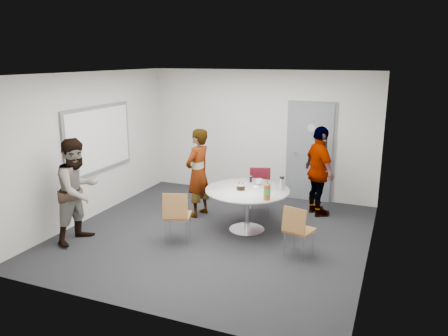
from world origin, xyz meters
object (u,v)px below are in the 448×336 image
at_px(door, 310,152).
at_px(whiteboard, 99,139).
at_px(chair_far, 260,186).
at_px(table, 249,195).
at_px(person_right, 319,171).
at_px(chair_near_right, 297,227).
at_px(person_main, 198,173).
at_px(person_left, 78,191).
at_px(chair_near_left, 177,212).

height_order(door, whiteboard, door).
bearing_deg(chair_far, whiteboard, 4.41).
height_order(door, table, door).
bearing_deg(door, person_right, -68.06).
height_order(whiteboard, chair_near_right, whiteboard).
relative_size(chair_near_right, person_main, 0.49).
distance_m(person_left, person_right, 4.33).
height_order(chair_near_right, chair_far, chair_far).
relative_size(door, chair_near_right, 2.59).
relative_size(chair_near_left, person_left, 0.51).
relative_size(chair_near_left, chair_far, 1.00).
bearing_deg(door, chair_near_right, -82.11).
bearing_deg(chair_near_left, whiteboard, 141.38).
xyz_separation_m(door, person_right, (0.34, -0.85, -0.17)).
height_order(whiteboard, person_main, whiteboard).
distance_m(whiteboard, chair_near_right, 4.11).
relative_size(chair_far, person_right, 0.51).
xyz_separation_m(chair_near_left, chair_far, (0.80, 1.90, 0.00)).
height_order(door, chair_far, door).
distance_m(whiteboard, chair_far, 3.19).
distance_m(table, person_left, 2.82).
height_order(chair_near_right, person_right, person_right).
height_order(chair_far, person_right, person_right).
bearing_deg(person_left, person_right, -45.39).
height_order(table, person_right, person_right).
bearing_deg(chair_far, person_left, 28.42).
xyz_separation_m(chair_far, person_right, (1.07, 0.30, 0.32)).
relative_size(whiteboard, chair_near_left, 2.17).
height_order(person_main, person_right, person_right).
xyz_separation_m(whiteboard, person_right, (3.90, 1.43, -0.59)).
bearing_deg(chair_far, door, -139.66).
bearing_deg(whiteboard, person_left, -67.88).
xyz_separation_m(door, table, (-0.62, -2.12, -0.37)).
distance_m(table, chair_far, 0.99).
height_order(whiteboard, chair_far, whiteboard).
distance_m(table, person_right, 1.61).
distance_m(door, chair_far, 1.44).
bearing_deg(chair_near_left, chair_near_right, -11.62).
distance_m(chair_near_left, chair_near_right, 1.93).
bearing_deg(person_left, door, -34.53).
relative_size(person_left, person_right, 1.00).
bearing_deg(table, person_right, 52.99).
bearing_deg(chair_near_left, table, 27.86).
bearing_deg(person_main, whiteboard, -61.58).
bearing_deg(table, chair_near_right, -35.52).
relative_size(table, chair_far, 1.64).
distance_m(table, chair_near_left, 1.31).
bearing_deg(chair_far, chair_near_left, 49.93).
relative_size(whiteboard, person_main, 1.13).
relative_size(whiteboard, person_left, 1.11).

